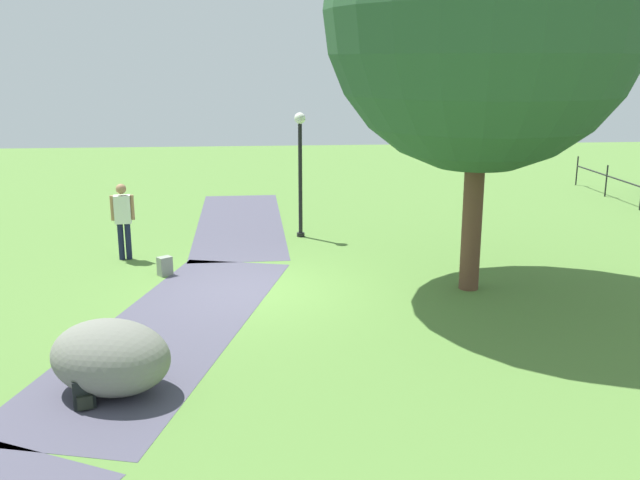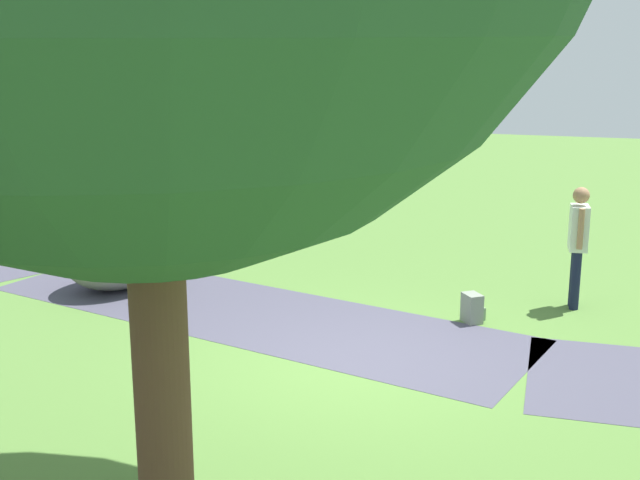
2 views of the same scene
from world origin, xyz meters
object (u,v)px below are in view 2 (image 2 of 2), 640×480
woman_with_handbag (199,182)px  frisbee_on_grass (290,242)px  backpack_by_boulder (104,269)px  man_near_boulder (578,238)px  handbag_on_grass (220,228)px  spare_backpack_on_lawn (473,308)px  lawn_boulder (118,256)px

woman_with_handbag → frisbee_on_grass: 2.31m
woman_with_handbag → backpack_by_boulder: (-0.01, 3.67, -0.76)m
woman_with_handbag → man_near_boulder: man_near_boulder is taller
handbag_on_grass → spare_backpack_on_lawn: 6.39m
lawn_boulder → frisbee_on_grass: (-1.60, -3.44, -0.50)m
woman_with_handbag → backpack_by_boulder: bearing=90.2°
man_near_boulder → spare_backpack_on_lawn: (1.31, 1.04, -0.82)m
woman_with_handbag → frisbee_on_grass: size_ratio=6.07×
lawn_boulder → woman_with_handbag: bearing=-83.6°
backpack_by_boulder → spare_backpack_on_lawn: (-5.81, 0.31, 0.00)m
handbag_on_grass → man_near_boulder: bearing=158.6°
woman_with_handbag → frisbee_on_grass: bearing=166.0°
spare_backpack_on_lawn → man_near_boulder: bearing=-141.3°
backpack_by_boulder → frisbee_on_grass: 3.76m
backpack_by_boulder → lawn_boulder: bearing=147.0°
man_near_boulder → backpack_by_boulder: 7.20m
man_near_boulder → frisbee_on_grass: man_near_boulder is taller
handbag_on_grass → frisbee_on_grass: handbag_on_grass is taller
backpack_by_boulder → man_near_boulder: bearing=-174.1°
handbag_on_grass → spare_backpack_on_lawn: spare_backpack_on_lawn is taller
woman_with_handbag → handbag_on_grass: woman_with_handbag is taller
woman_with_handbag → lawn_boulder: bearing=96.4°
backpack_by_boulder → spare_backpack_on_lawn: 5.82m
woman_with_handbag → spare_backpack_on_lawn: (-5.83, 3.98, -0.76)m
man_near_boulder → frisbee_on_grass: size_ratio=6.41×
woman_with_handbag → backpack_by_boulder: size_ratio=4.13×
lawn_boulder → handbag_on_grass: lawn_boulder is taller
handbag_on_grass → frisbee_on_grass: (-1.48, 0.15, -0.13)m
backpack_by_boulder → spare_backpack_on_lawn: same height
man_near_boulder → spare_backpack_on_lawn: size_ratio=4.36×
lawn_boulder → woman_with_handbag: woman_with_handbag is taller
man_near_boulder → frisbee_on_grass: (5.09, -2.43, -1.01)m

